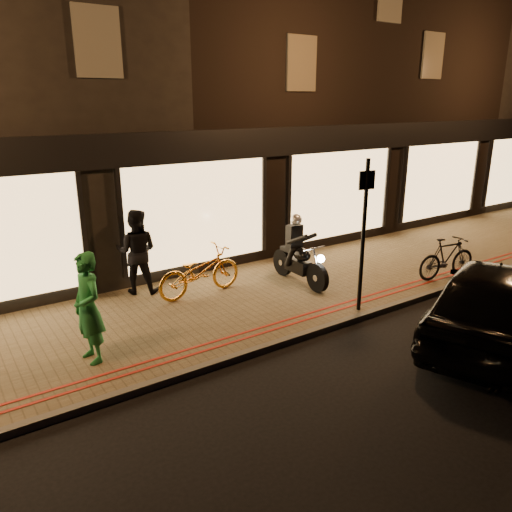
{
  "coord_description": "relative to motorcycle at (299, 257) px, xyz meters",
  "views": [
    {
      "loc": [
        -5.27,
        -6.24,
        4.14
      ],
      "look_at": [
        0.18,
        1.79,
        1.1
      ],
      "focal_mm": 35.0,
      "sensor_mm": 36.0,
      "label": 1
    }
  ],
  "objects": [
    {
      "name": "sign_post",
      "position": [
        0.03,
        -1.91,
        1.06
      ],
      "size": [
        0.35,
        0.09,
        3.0
      ],
      "rotation": [
        0.0,
        0.0,
        -0.13
      ],
      "color": "black",
      "rests_on": "sidewalk"
    },
    {
      "name": "person_green",
      "position": [
        -5.0,
        -0.95,
        0.29
      ],
      "size": [
        0.53,
        0.72,
        1.81
      ],
      "primitive_type": "imported",
      "rotation": [
        0.0,
        0.0,
        -1.41
      ],
      "color": "#207938",
      "rests_on": "sidewalk"
    },
    {
      "name": "sidewalk",
      "position": [
        -1.6,
        -0.16,
        -0.67
      ],
      "size": [
        50.0,
        4.0,
        0.12
      ],
      "primitive_type": "cube",
      "color": "brown",
      "rests_on": "ground"
    },
    {
      "name": "parked_car",
      "position": [
        1.19,
        -4.01,
        0.02
      ],
      "size": [
        4.79,
        3.29,
        1.51
      ],
      "primitive_type": "imported",
      "rotation": [
        0.0,
        0.0,
        1.94
      ],
      "color": "black",
      "rests_on": "ground"
    },
    {
      "name": "bicycle_gold",
      "position": [
        -2.22,
        0.61,
        -0.1
      ],
      "size": [
        2.01,
        0.81,
        1.04
      ],
      "primitive_type": "imported",
      "rotation": [
        0.0,
        0.0,
        1.64
      ],
      "color": "orange",
      "rests_on": "sidewalk"
    },
    {
      "name": "kerb_stone",
      "position": [
        -1.6,
        -2.11,
        -0.67
      ],
      "size": [
        50.0,
        0.14,
        0.12
      ],
      "primitive_type": "cube",
      "color": "#59544C",
      "rests_on": "ground"
    },
    {
      "name": "bicycle_dark",
      "position": [
        3.07,
        -1.71,
        -0.12
      ],
      "size": [
        1.7,
        0.72,
        0.99
      ],
      "primitive_type": "imported",
      "rotation": [
        0.0,
        0.0,
        1.41
      ],
      "color": "black",
      "rests_on": "sidewalk"
    },
    {
      "name": "ground",
      "position": [
        -1.6,
        -2.16,
        -0.73
      ],
      "size": [
        90.0,
        90.0,
        0.0
      ],
      "primitive_type": "plane",
      "color": "black",
      "rests_on": "ground"
    },
    {
      "name": "red_kerb_lines",
      "position": [
        -1.6,
        -1.61,
        -0.61
      ],
      "size": [
        50.0,
        0.26,
        0.01
      ],
      "color": "#9C1B0E",
      "rests_on": "sidewalk"
    },
    {
      "name": "person_dark",
      "position": [
        -3.26,
        1.49,
        0.3
      ],
      "size": [
        1.13,
        1.07,
        1.84
      ],
      "primitive_type": "imported",
      "rotation": [
        0.0,
        0.0,
        2.57
      ],
      "color": "black",
      "rests_on": "sidewalk"
    },
    {
      "name": "building_row",
      "position": [
        -1.6,
        6.83,
        3.51
      ],
      "size": [
        48.0,
        10.11,
        8.5
      ],
      "color": "black",
      "rests_on": "ground"
    },
    {
      "name": "motorcycle",
      "position": [
        0.0,
        0.0,
        0.0
      ],
      "size": [
        0.6,
        1.94,
        1.59
      ],
      "rotation": [
        0.0,
        0.0,
        -0.03
      ],
      "color": "black",
      "rests_on": "sidewalk"
    }
  ]
}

